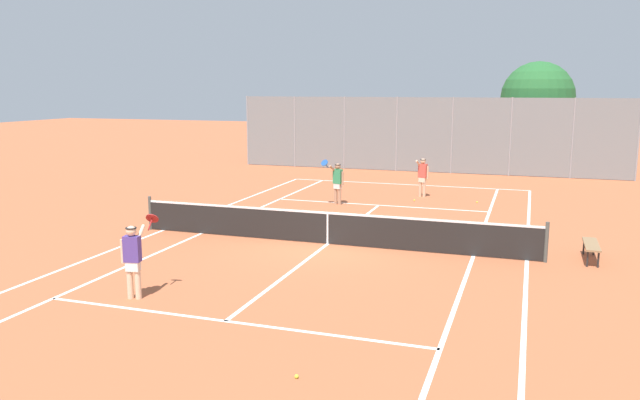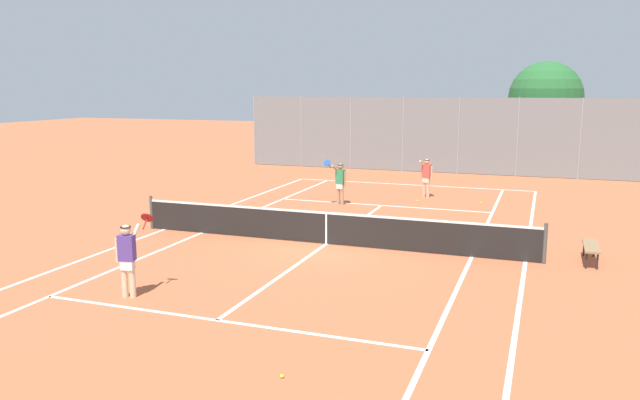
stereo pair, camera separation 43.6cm
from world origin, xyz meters
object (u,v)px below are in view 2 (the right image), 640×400
object	(u,v)px
tennis_net	(326,227)
player_far_left	(340,181)
tree_behind_left	(545,100)
player_near_side	(128,255)
loose_tennis_ball_2	(282,376)
loose_tennis_ball_3	(503,234)
loose_tennis_ball_4	(320,233)
loose_tennis_ball_0	(418,201)
player_far_right	(426,176)
courtside_bench	(591,247)
loose_tennis_ball_5	(481,203)
loose_tennis_ball_1	(453,237)

from	to	relation	value
tennis_net	player_far_left	distance (m)	6.26
player_far_left	tree_behind_left	distance (m)	15.55
player_near_side	loose_tennis_ball_2	distance (m)	5.30
loose_tennis_ball_3	loose_tennis_ball_4	distance (m)	5.64
player_far_left	loose_tennis_ball_0	xyz separation A→B (m)	(2.71, 1.67, -0.89)
tennis_net	loose_tennis_ball_3	bearing A→B (deg)	31.79
player_far_left	player_far_right	size ratio (longest dim) A/B	1.11
courtside_bench	player_near_side	bearing A→B (deg)	-146.34
tennis_net	loose_tennis_ball_4	xyz separation A→B (m)	(-0.59, 1.08, -0.48)
loose_tennis_ball_5	courtside_bench	xyz separation A→B (m)	(3.52, -7.58, 0.38)
tennis_net	loose_tennis_ball_5	size ratio (longest dim) A/B	181.82
player_near_side	tree_behind_left	world-z (taller)	tree_behind_left
loose_tennis_ball_4	player_near_side	bearing A→B (deg)	-105.25
player_near_side	player_far_right	bearing A→B (deg)	75.65
loose_tennis_ball_0	player_far_left	bearing A→B (deg)	-148.27
player_near_side	loose_tennis_ball_4	size ratio (longest dim) A/B	26.88
loose_tennis_ball_0	tree_behind_left	xyz separation A→B (m)	(4.44, 11.84, 3.77)
loose_tennis_ball_2	loose_tennis_ball_5	size ratio (longest dim) A/B	1.00
loose_tennis_ball_4	loose_tennis_ball_5	distance (m)	8.16
loose_tennis_ball_4	tennis_net	bearing A→B (deg)	-61.34
loose_tennis_ball_0	loose_tennis_ball_2	size ratio (longest dim) A/B	1.00
player_far_left	tennis_net	bearing A→B (deg)	-75.46
loose_tennis_ball_3	courtside_bench	bearing A→B (deg)	-45.79
courtside_bench	tree_behind_left	distance (m)	19.38
loose_tennis_ball_0	loose_tennis_ball_4	distance (m)	6.86
loose_tennis_ball_1	courtside_bench	xyz separation A→B (m)	(3.71, -1.42, 0.38)
loose_tennis_ball_2	player_far_left	bearing A→B (deg)	104.67
player_far_right	loose_tennis_ball_0	size ratio (longest dim) A/B	24.24
player_far_right	loose_tennis_ball_3	bearing A→B (deg)	-59.32
tennis_net	loose_tennis_ball_5	xyz separation A→B (m)	(3.55, 8.11, -0.48)
tennis_net	loose_tennis_ball_4	distance (m)	1.32
player_far_right	courtside_bench	xyz separation A→B (m)	(5.80, -8.25, -0.50)
loose_tennis_ball_0	loose_tennis_ball_1	world-z (taller)	same
loose_tennis_ball_5	loose_tennis_ball_2	bearing A→B (deg)	-94.83
player_far_left	player_far_right	world-z (taller)	player_far_left
loose_tennis_ball_1	loose_tennis_ball_3	xyz separation A→B (m)	(1.37, 0.98, 0.00)
player_far_left	loose_tennis_ball_4	size ratio (longest dim) A/B	26.88
tennis_net	tree_behind_left	size ratio (longest dim) A/B	2.04
player_far_left	loose_tennis_ball_2	distance (m)	14.77
player_far_left	loose_tennis_ball_1	size ratio (longest dim) A/B	26.88
loose_tennis_ball_2	loose_tennis_ball_3	size ratio (longest dim) A/B	1.00
loose_tennis_ball_2	player_far_right	bearing A→B (deg)	93.03
player_near_side	loose_tennis_ball_0	bearing A→B (deg)	75.08
player_near_side	loose_tennis_ball_2	world-z (taller)	player_near_side
player_near_side	player_far_left	bearing A→B (deg)	85.66
loose_tennis_ball_1	loose_tennis_ball_4	world-z (taller)	same
player_near_side	loose_tennis_ball_2	size ratio (longest dim) A/B	26.88
player_far_right	courtside_bench	world-z (taller)	player_far_right
loose_tennis_ball_5	tree_behind_left	world-z (taller)	tree_behind_left
loose_tennis_ball_3	loose_tennis_ball_5	distance (m)	5.31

